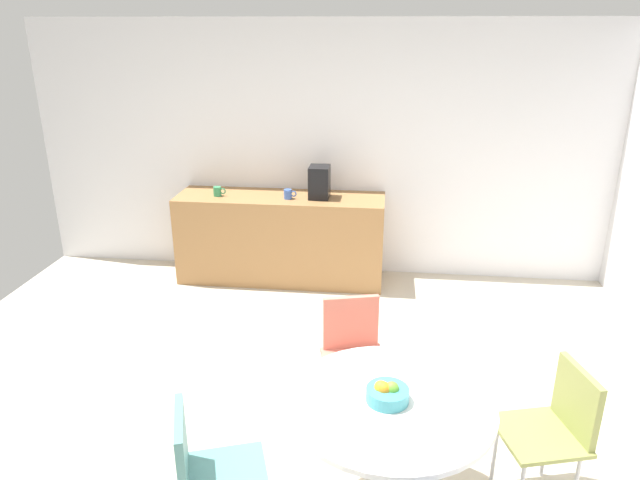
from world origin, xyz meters
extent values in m
plane|color=beige|center=(0.00, 0.00, 0.00)|extent=(6.00, 6.00, 0.00)
cube|color=silver|center=(0.00, 3.00, 1.30)|extent=(6.00, 0.10, 2.60)
cube|color=#9E7042|center=(-0.37, 2.65, 0.45)|extent=(2.11, 0.60, 0.90)
cylinder|color=silver|center=(0.76, -0.42, 0.39)|extent=(0.08, 0.08, 0.73)
cylinder|color=white|center=(0.76, -0.42, 0.74)|extent=(1.06, 1.06, 0.03)
cylinder|color=silver|center=(1.39, -0.08, 0.21)|extent=(0.02, 0.02, 0.42)
cylinder|color=silver|center=(1.69, 0.00, 0.21)|extent=(0.02, 0.02, 0.42)
cube|color=#8C934C|center=(1.58, -0.19, 0.44)|extent=(0.52, 0.52, 0.03)
cube|color=#8C934C|center=(1.76, -0.14, 0.64)|extent=(0.14, 0.37, 0.38)
cylinder|color=silver|center=(0.74, 0.29, 0.21)|extent=(0.02, 0.02, 0.42)
cylinder|color=silver|center=(0.43, 0.21, 0.21)|extent=(0.02, 0.02, 0.42)
cylinder|color=silver|center=(0.66, 0.59, 0.21)|extent=(0.02, 0.02, 0.42)
cylinder|color=silver|center=(0.35, 0.51, 0.21)|extent=(0.02, 0.02, 0.42)
cube|color=#DB7260|center=(0.54, 0.40, 0.44)|extent=(0.51, 0.51, 0.03)
cube|color=#DB7260|center=(0.50, 0.58, 0.64)|extent=(0.38, 0.14, 0.38)
cube|color=teal|center=(-0.04, -0.70, 0.44)|extent=(0.54, 0.54, 0.03)
cube|color=teal|center=(-0.22, -0.76, 0.64)|extent=(0.16, 0.37, 0.38)
cylinder|color=teal|center=(0.75, -0.42, 0.79)|extent=(0.22, 0.22, 0.07)
sphere|color=yellow|center=(0.71, -0.42, 0.83)|extent=(0.07, 0.07, 0.07)
sphere|color=orange|center=(0.73, -0.43, 0.83)|extent=(0.07, 0.07, 0.07)
sphere|color=#66B233|center=(0.77, -0.42, 0.83)|extent=(0.07, 0.07, 0.07)
cylinder|color=#338C59|center=(-1.00, 2.59, 0.95)|extent=(0.08, 0.08, 0.09)
torus|color=#338C59|center=(-0.94, 2.59, 0.95)|extent=(0.06, 0.01, 0.06)
cylinder|color=#3F66BF|center=(-0.27, 2.57, 0.95)|extent=(0.08, 0.08, 0.09)
torus|color=#3F66BF|center=(-0.22, 2.57, 0.95)|extent=(0.06, 0.01, 0.06)
cube|color=black|center=(0.03, 2.65, 1.06)|extent=(0.20, 0.24, 0.32)
camera|label=1|loc=(0.70, -2.89, 2.54)|focal=32.54mm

